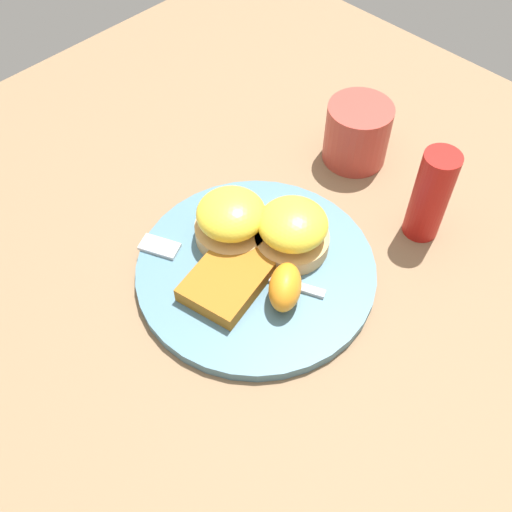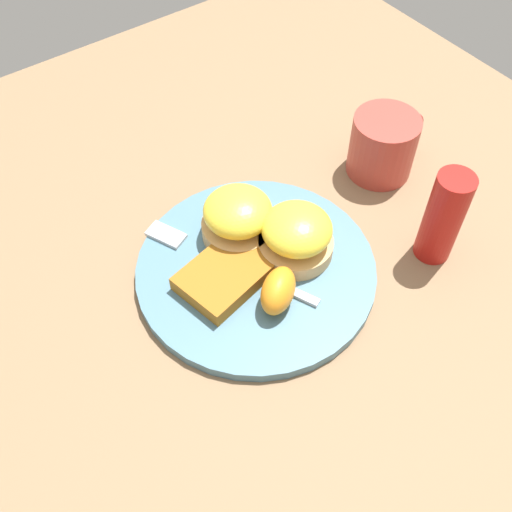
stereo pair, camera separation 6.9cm
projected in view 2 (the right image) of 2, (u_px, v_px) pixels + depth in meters
The scene contains 9 objects.
ground_plane at pixel (256, 273), 0.71m from camera, with size 1.10×1.10×0.00m, color #846647.
plate at pixel (256, 270), 0.71m from camera, with size 0.28×0.28×0.01m, color slate.
sandwich_benedict_left at pixel (296, 235), 0.69m from camera, with size 0.09×0.09×0.06m.
sandwich_benedict_right at pixel (238, 217), 0.71m from camera, with size 0.09×0.09×0.06m.
hashbrown_patty at pixel (226, 274), 0.68m from camera, with size 0.10×0.08×0.02m, color #9F621C.
orange_wedge at pixel (278, 291), 0.66m from camera, with size 0.06×0.04×0.04m, color orange.
fork at pixel (218, 259), 0.71m from camera, with size 0.11×0.22×0.00m.
cup at pixel (383, 145), 0.79m from camera, with size 0.12×0.09×0.09m.
condiment_bottle at pixel (443, 217), 0.69m from camera, with size 0.04×0.04×0.13m, color #B21914.
Camera 2 is at (-0.25, -0.34, 0.58)m, focal length 42.00 mm.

